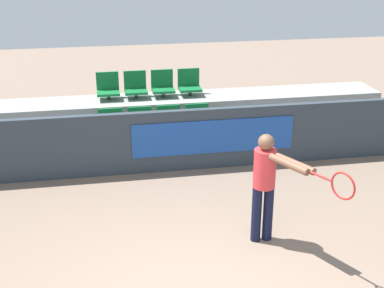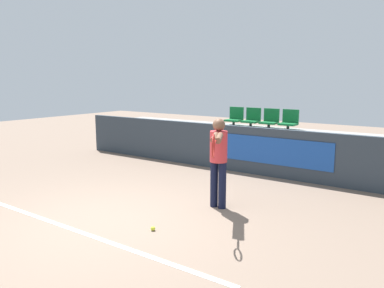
# 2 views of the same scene
# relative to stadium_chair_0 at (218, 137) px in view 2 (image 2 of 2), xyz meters

# --- Properties ---
(ground_plane) EXTENTS (30.00, 30.00, 0.00)m
(ground_plane) POSITION_rel_stadium_chair_0_xyz_m (0.77, -4.59, -0.65)
(ground_plane) COLOR #7A6656
(court_baseline) EXTENTS (5.04, 0.08, 0.01)m
(court_baseline) POSITION_rel_stadium_chair_0_xyz_m (0.77, -5.07, -0.65)
(court_baseline) COLOR white
(court_baseline) RESTS_ON ground
(barrier_wall) EXTENTS (9.41, 0.14, 1.07)m
(barrier_wall) POSITION_rel_stadium_chair_0_xyz_m (0.79, -0.63, -0.12)
(barrier_wall) COLOR #2D3842
(barrier_wall) RESTS_ON ground
(bleacher_tier_front) EXTENTS (9.01, 0.87, 0.44)m
(bleacher_tier_front) POSITION_rel_stadium_chair_0_xyz_m (0.77, -0.11, -0.43)
(bleacher_tier_front) COLOR gray
(bleacher_tier_front) RESTS_ON ground
(bleacher_tier_middle) EXTENTS (9.01, 0.87, 0.88)m
(bleacher_tier_middle) POSITION_rel_stadium_chair_0_xyz_m (0.77, 0.76, -0.21)
(bleacher_tier_middle) COLOR gray
(bleacher_tier_middle) RESTS_ON ground
(stadium_chair_0) EXTENTS (0.42, 0.37, 0.49)m
(stadium_chair_0) POSITION_rel_stadium_chair_0_xyz_m (0.00, 0.00, 0.00)
(stadium_chair_0) COLOR #333333
(stadium_chair_0) RESTS_ON bleacher_tier_front
(stadium_chair_1) EXTENTS (0.42, 0.37, 0.49)m
(stadium_chair_1) POSITION_rel_stadium_chair_0_xyz_m (0.52, 0.00, 0.00)
(stadium_chair_1) COLOR #333333
(stadium_chair_1) RESTS_ON bleacher_tier_front
(stadium_chair_2) EXTENTS (0.42, 0.37, 0.49)m
(stadium_chair_2) POSITION_rel_stadium_chair_0_xyz_m (1.03, 0.00, 0.00)
(stadium_chair_2) COLOR #333333
(stadium_chair_2) RESTS_ON bleacher_tier_front
(stadium_chair_3) EXTENTS (0.42, 0.37, 0.49)m
(stadium_chair_3) POSITION_rel_stadium_chair_0_xyz_m (1.55, 0.00, 0.00)
(stadium_chair_3) COLOR #333333
(stadium_chair_3) RESTS_ON bleacher_tier_front
(stadium_chair_4) EXTENTS (0.42, 0.37, 0.49)m
(stadium_chair_4) POSITION_rel_stadium_chair_0_xyz_m (0.00, 0.87, 0.44)
(stadium_chair_4) COLOR #333333
(stadium_chair_4) RESTS_ON bleacher_tier_middle
(stadium_chair_5) EXTENTS (0.42, 0.37, 0.49)m
(stadium_chair_5) POSITION_rel_stadium_chair_0_xyz_m (0.52, 0.87, 0.44)
(stadium_chair_5) COLOR #333333
(stadium_chair_5) RESTS_ON bleacher_tier_middle
(stadium_chair_6) EXTENTS (0.42, 0.37, 0.49)m
(stadium_chair_6) POSITION_rel_stadium_chair_0_xyz_m (1.03, 0.87, 0.44)
(stadium_chair_6) COLOR #333333
(stadium_chair_6) RESTS_ON bleacher_tier_middle
(stadium_chair_7) EXTENTS (0.42, 0.37, 0.49)m
(stadium_chair_7) POSITION_rel_stadium_chair_0_xyz_m (1.55, 0.87, 0.44)
(stadium_chair_7) COLOR #333333
(stadium_chair_7) RESTS_ON bleacher_tier_middle
(tennis_player) EXTENTS (0.77, 1.34, 1.50)m
(tennis_player) POSITION_rel_stadium_chair_0_xyz_m (1.87, -3.13, 0.26)
(tennis_player) COLOR black
(tennis_player) RESTS_ON ground
(tennis_ball) EXTENTS (0.07, 0.07, 0.07)m
(tennis_ball) POSITION_rel_stadium_chair_0_xyz_m (1.59, -4.44, -0.62)
(tennis_ball) COLOR #CCDB33
(tennis_ball) RESTS_ON ground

